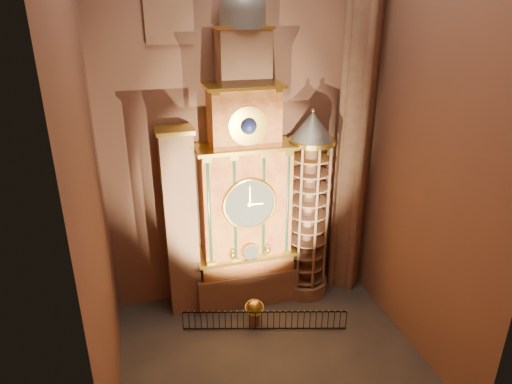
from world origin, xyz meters
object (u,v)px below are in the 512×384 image
object	(u,v)px
astronomical_clock	(245,190)
celestial_globe	(254,310)
stair_turret	(308,209)
portrait_tower	(181,224)
iron_railing	(265,321)

from	to	relation	value
astronomical_clock	celestial_globe	xyz separation A→B (m)	(-0.13, -2.41, -5.81)
stair_turret	celestial_globe	bearing A→B (deg)	-149.45
astronomical_clock	portrait_tower	distance (m)	3.73
astronomical_clock	portrait_tower	xyz separation A→B (m)	(-3.40, 0.02, -1.53)
iron_railing	stair_turret	bearing A→B (deg)	40.34
stair_turret	celestial_globe	size ratio (longest dim) A/B	7.48
astronomical_clock	portrait_tower	bearing A→B (deg)	179.71
portrait_tower	celestial_globe	size ratio (longest dim) A/B	7.06
stair_turret	iron_railing	size ratio (longest dim) A/B	1.33
astronomical_clock	stair_turret	world-z (taller)	astronomical_clock
portrait_tower	stair_turret	size ratio (longest dim) A/B	0.94
celestial_globe	iron_railing	world-z (taller)	celestial_globe
astronomical_clock	stair_turret	size ratio (longest dim) A/B	1.55
celestial_globe	portrait_tower	bearing A→B (deg)	143.41
portrait_tower	iron_railing	bearing A→B (deg)	-40.02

